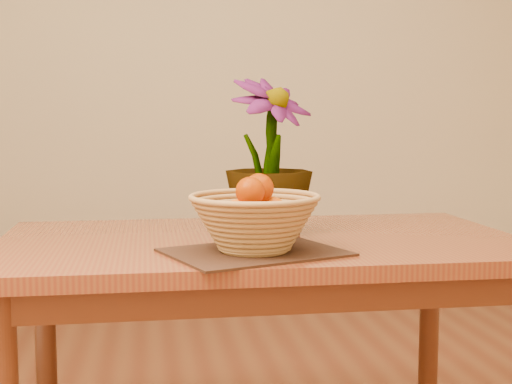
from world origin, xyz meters
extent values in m
cube|color=beige|center=(0.00, 2.25, 1.35)|extent=(4.00, 0.02, 2.70)
cube|color=brown|center=(0.00, 0.30, 0.73)|extent=(1.40, 0.80, 0.04)
cube|color=#4E2512|center=(0.00, 0.30, 0.67)|extent=(1.28, 0.68, 0.08)
cylinder|color=#4E2512|center=(-0.62, 0.62, 0.35)|extent=(0.06, 0.06, 0.71)
cylinder|color=#4E2512|center=(0.62, 0.62, 0.35)|extent=(0.06, 0.06, 0.71)
cube|color=#311C12|center=(-0.05, 0.08, 0.75)|extent=(0.48, 0.42, 0.01)
cylinder|color=#AD8948|center=(-0.05, 0.08, 0.76)|extent=(0.16, 0.16, 0.01)
sphere|color=#E35B03|center=(-0.05, 0.08, 0.84)|extent=(0.06, 0.06, 0.06)
sphere|color=#E35B03|center=(0.00, 0.12, 0.85)|extent=(0.07, 0.07, 0.07)
sphere|color=#E35B03|center=(-0.09, 0.13, 0.84)|extent=(0.07, 0.07, 0.07)
sphere|color=#E35B03|center=(-0.10, 0.05, 0.85)|extent=(0.07, 0.07, 0.07)
sphere|color=#E35B03|center=(-0.02, 0.03, 0.84)|extent=(0.07, 0.07, 0.07)
sphere|color=#E35B03|center=(-0.04, 0.11, 0.90)|extent=(0.07, 0.07, 0.07)
sphere|color=#E35B03|center=(-0.07, 0.05, 0.90)|extent=(0.07, 0.07, 0.07)
sphere|color=#E35B03|center=(-0.04, 0.11, 0.90)|extent=(0.07, 0.07, 0.07)
sphere|color=#E35B03|center=(-0.07, 0.05, 0.90)|extent=(0.07, 0.07, 0.07)
imported|color=#144213|center=(0.03, 0.37, 0.97)|extent=(0.34, 0.34, 0.44)
camera|label=1|loc=(-0.31, -1.58, 1.07)|focal=50.00mm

